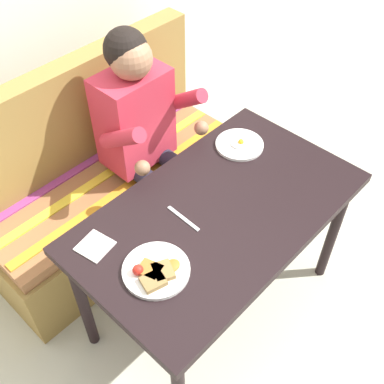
{
  "coord_description": "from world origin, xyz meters",
  "views": [
    {
      "loc": [
        -0.99,
        -0.78,
        2.15
      ],
      "look_at": [
        0.0,
        0.15,
        0.72
      ],
      "focal_mm": 44.26,
      "sensor_mm": 36.0,
      "label": 1
    }
  ],
  "objects": [
    {
      "name": "plate_breakfast",
      "position": [
        -0.39,
        -0.04,
        0.74
      ],
      "size": [
        0.24,
        0.24,
        0.05
      ],
      "color": "white",
      "rests_on": "table"
    },
    {
      "name": "person",
      "position": [
        0.14,
        0.59,
        0.74
      ],
      "size": [
        0.45,
        0.61,
        1.21
      ],
      "color": "#BE2C3E",
      "rests_on": "ground"
    },
    {
      "name": "napkin",
      "position": [
        -0.46,
        0.21,
        0.73
      ],
      "size": [
        0.13,
        0.13,
        0.01
      ],
      "primitive_type": "cube",
      "rotation": [
        0.0,
        0.0,
        0.18
      ],
      "color": "silver",
      "rests_on": "table"
    },
    {
      "name": "table",
      "position": [
        0.0,
        0.0,
        0.65
      ],
      "size": [
        1.2,
        0.7,
        0.73
      ],
      "color": "black",
      "rests_on": "ground"
    },
    {
      "name": "plate_eggs",
      "position": [
        0.35,
        0.19,
        0.74
      ],
      "size": [
        0.22,
        0.22,
        0.04
      ],
      "color": "white",
      "rests_on": "table"
    },
    {
      "name": "fork",
      "position": [
        -0.14,
        0.07,
        0.73
      ],
      "size": [
        0.02,
        0.17,
        0.0
      ],
      "primitive_type": "cube",
      "rotation": [
        0.0,
        0.0,
        -0.03
      ],
      "color": "silver",
      "rests_on": "table"
    },
    {
      "name": "ground_plane",
      "position": [
        0.0,
        0.0,
        0.0
      ],
      "size": [
        8.0,
        8.0,
        0.0
      ],
      "primitive_type": "plane",
      "color": "beige"
    },
    {
      "name": "couch",
      "position": [
        0.0,
        0.76,
        0.33
      ],
      "size": [
        1.44,
        0.56,
        1.0
      ],
      "color": "olive",
      "rests_on": "ground"
    }
  ]
}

